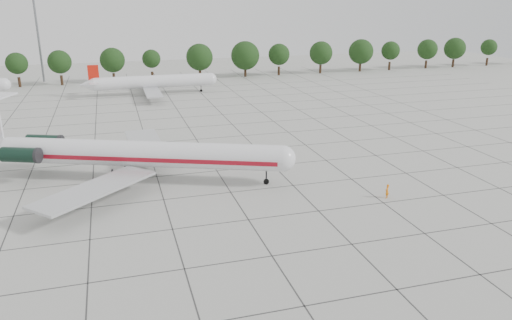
{
  "coord_description": "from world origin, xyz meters",
  "views": [
    {
      "loc": [
        -12.73,
        -54.24,
        22.66
      ],
      "look_at": [
        3.43,
        0.89,
        3.5
      ],
      "focal_mm": 35.0,
      "sensor_mm": 36.0,
      "label": 1
    }
  ],
  "objects_px": {
    "ground_crew": "(387,191)",
    "floodlight_mast": "(37,28)",
    "bg_airliner_c": "(153,82)",
    "main_airliner": "(124,153)"
  },
  "relations": [
    {
      "from": "ground_crew",
      "to": "floodlight_mast",
      "type": "distance_m",
      "value": 110.26
    },
    {
      "from": "main_airliner",
      "to": "ground_crew",
      "type": "height_order",
      "value": "main_airliner"
    },
    {
      "from": "main_airliner",
      "to": "floodlight_mast",
      "type": "distance_m",
      "value": 86.27
    },
    {
      "from": "bg_airliner_c",
      "to": "floodlight_mast",
      "type": "height_order",
      "value": "floodlight_mast"
    },
    {
      "from": "bg_airliner_c",
      "to": "floodlight_mast",
      "type": "bearing_deg",
      "value": 135.37
    },
    {
      "from": "main_airliner",
      "to": "bg_airliner_c",
      "type": "xyz_separation_m",
      "value": [
        8.9,
        57.04,
        -0.59
      ]
    },
    {
      "from": "main_airliner",
      "to": "bg_airliner_c",
      "type": "height_order",
      "value": "main_airliner"
    },
    {
      "from": "floodlight_mast",
      "to": "ground_crew",
      "type": "bearing_deg",
      "value": -64.5
    },
    {
      "from": "ground_crew",
      "to": "floodlight_mast",
      "type": "height_order",
      "value": "floodlight_mast"
    },
    {
      "from": "bg_airliner_c",
      "to": "main_airliner",
      "type": "bearing_deg",
      "value": -98.87
    }
  ]
}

